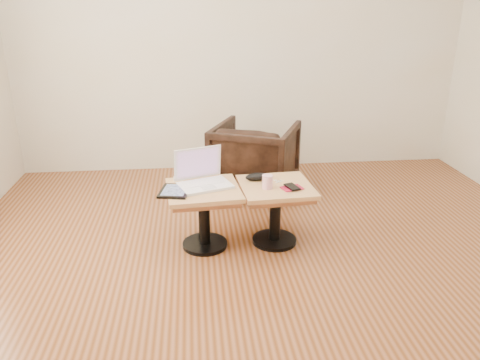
{
  "coord_description": "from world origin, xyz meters",
  "views": [
    {
      "loc": [
        -0.5,
        -2.51,
        1.66
      ],
      "look_at": [
        -0.19,
        0.51,
        0.5
      ],
      "focal_mm": 35.0,
      "sensor_mm": 36.0,
      "label": 1
    }
  ],
  "objects": [
    {
      "name": "striped_cup",
      "position": [
        -0.01,
        0.46,
        0.5
      ],
      "size": [
        0.09,
        0.09,
        0.1
      ],
      "primitive_type": "cylinder",
      "rotation": [
        0.0,
        0.0,
        -0.31
      ],
      "color": "#E1638F",
      "rests_on": "side_table_right"
    },
    {
      "name": "phone_on_sleeve",
      "position": [
        0.16,
        0.44,
        0.46
      ],
      "size": [
        0.17,
        0.14,
        0.02
      ],
      "rotation": [
        0.0,
        0.0,
        0.3
      ],
      "color": "maroon",
      "rests_on": "side_table_right"
    },
    {
      "name": "armchair",
      "position": [
        0.05,
        1.51,
        0.33
      ],
      "size": [
        0.93,
        0.94,
        0.65
      ],
      "primitive_type": "imported",
      "rotation": [
        0.0,
        0.0,
        2.72
      ],
      "color": "black",
      "rests_on": "ground"
    },
    {
      "name": "room_shell",
      "position": [
        0.0,
        0.0,
        1.35
      ],
      "size": [
        4.52,
        4.52,
        2.71
      ],
      "color": "#5D3013",
      "rests_on": "ground"
    },
    {
      "name": "laptop",
      "position": [
        -0.45,
        0.57,
        0.5
      ],
      "size": [
        0.42,
        0.37,
        0.25
      ],
      "rotation": [
        0.0,
        0.0,
        0.34
      ],
      "color": "white",
      "rests_on": "side_table_left"
    },
    {
      "name": "tablet",
      "position": [
        -0.64,
        0.45,
        0.46
      ],
      "size": [
        0.24,
        0.28,
        0.02
      ],
      "rotation": [
        0.0,
        0.0,
        -0.19
      ],
      "color": "black",
      "rests_on": "side_table_left"
    },
    {
      "name": "side_table_left",
      "position": [
        -0.45,
        0.51,
        0.34
      ],
      "size": [
        0.54,
        0.54,
        0.45
      ],
      "rotation": [
        0.0,
        0.0,
        0.09
      ],
      "color": "black",
      "rests_on": "ground"
    },
    {
      "name": "side_table_right",
      "position": [
        0.07,
        0.51,
        0.34
      ],
      "size": [
        0.53,
        0.53,
        0.45
      ],
      "rotation": [
        0.0,
        0.0,
        0.07
      ],
      "color": "black",
      "rests_on": "ground"
    },
    {
      "name": "glasses_case",
      "position": [
        -0.05,
        0.62,
        0.48
      ],
      "size": [
        0.18,
        0.09,
        0.05
      ],
      "primitive_type": "ellipsoid",
      "rotation": [
        0.0,
        0.0,
        0.11
      ],
      "color": "black",
      "rests_on": "side_table_right"
    },
    {
      "name": "charging_adapter",
      "position": [
        -0.63,
        0.68,
        0.46
      ],
      "size": [
        0.04,
        0.04,
        0.03
      ],
      "primitive_type": "cube",
      "rotation": [
        0.0,
        0.0,
        -0.04
      ],
      "color": "white",
      "rests_on": "side_table_left"
    },
    {
      "name": "earbuds_tangle",
      "position": [
        0.09,
        0.57,
        0.46
      ],
      "size": [
        0.07,
        0.05,
        0.01
      ],
      "color": "white",
      "rests_on": "side_table_right"
    }
  ]
}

